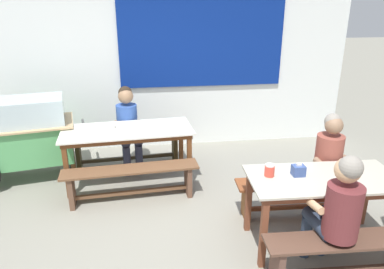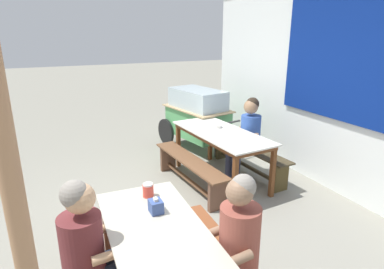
{
  "view_description": "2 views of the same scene",
  "coord_description": "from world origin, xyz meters",
  "px_view_note": "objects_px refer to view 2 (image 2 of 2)",
  "views": [
    {
      "loc": [
        -0.48,
        -3.43,
        2.44
      ],
      "look_at": [
        0.04,
        0.4,
        0.99
      ],
      "focal_mm": 33.87,
      "sensor_mm": 36.0,
      "label": 1
    },
    {
      "loc": [
        3.31,
        -1.09,
        2.22
      ],
      "look_at": [
        0.01,
        0.44,
        1.06
      ],
      "focal_mm": 30.67,
      "sensor_mm": 36.0,
      "label": 2
    }
  ],
  "objects_px": {
    "bench_near_back": "(220,264)",
    "food_cart": "(197,115)",
    "bench_far_back": "(248,156)",
    "wooden_support_post": "(23,244)",
    "person_right_near_table": "(231,246)",
    "person_near_front": "(93,245)",
    "condiment_jar": "(148,190)",
    "dining_table_far": "(221,137)",
    "dining_table_near": "(158,239)",
    "person_center_facing": "(247,132)",
    "bench_far_front": "(190,168)",
    "soup_bowl": "(218,126)",
    "tissue_box": "(156,206)"
  },
  "relations": [
    {
      "from": "bench_far_back",
      "to": "dining_table_far",
      "type": "bearing_deg",
      "value": -85.76
    },
    {
      "from": "dining_table_near",
      "to": "soup_bowl",
      "type": "bearing_deg",
      "value": 141.44
    },
    {
      "from": "bench_near_back",
      "to": "food_cart",
      "type": "height_order",
      "value": "food_cart"
    },
    {
      "from": "dining_table_far",
      "to": "condiment_jar",
      "type": "bearing_deg",
      "value": -47.72
    },
    {
      "from": "bench_near_back",
      "to": "person_center_facing",
      "type": "xyz_separation_m",
      "value": [
        -2.02,
        1.63,
        0.42
      ]
    },
    {
      "from": "bench_far_back",
      "to": "wooden_support_post",
      "type": "height_order",
      "value": "wooden_support_post"
    },
    {
      "from": "bench_far_front",
      "to": "person_right_near_table",
      "type": "bearing_deg",
      "value": -17.24
    },
    {
      "from": "person_center_facing",
      "to": "tissue_box",
      "type": "xyz_separation_m",
      "value": [
        1.75,
        -2.1,
        0.12
      ]
    },
    {
      "from": "bench_near_back",
      "to": "food_cart",
      "type": "bearing_deg",
      "value": 157.18
    },
    {
      "from": "person_near_front",
      "to": "condiment_jar",
      "type": "distance_m",
      "value": 0.72
    },
    {
      "from": "person_center_facing",
      "to": "soup_bowl",
      "type": "distance_m",
      "value": 0.47
    },
    {
      "from": "tissue_box",
      "to": "dining_table_far",
      "type": "bearing_deg",
      "value": 137.01
    },
    {
      "from": "food_cart",
      "to": "person_near_front",
      "type": "relative_size",
      "value": 1.41
    },
    {
      "from": "person_right_near_table",
      "to": "wooden_support_post",
      "type": "height_order",
      "value": "wooden_support_post"
    },
    {
      "from": "dining_table_near",
      "to": "condiment_jar",
      "type": "height_order",
      "value": "condiment_jar"
    },
    {
      "from": "condiment_jar",
      "to": "person_center_facing",
      "type": "bearing_deg",
      "value": 125.23
    },
    {
      "from": "food_cart",
      "to": "condiment_jar",
      "type": "xyz_separation_m",
      "value": [
        2.91,
        -1.9,
        0.16
      ]
    },
    {
      "from": "soup_bowl",
      "to": "condiment_jar",
      "type": "bearing_deg",
      "value": -44.72
    },
    {
      "from": "person_right_near_table",
      "to": "tissue_box",
      "type": "distance_m",
      "value": 0.69
    },
    {
      "from": "bench_far_back",
      "to": "bench_far_front",
      "type": "bearing_deg",
      "value": -85.76
    },
    {
      "from": "bench_near_back",
      "to": "person_right_near_table",
      "type": "distance_m",
      "value": 0.52
    },
    {
      "from": "dining_table_far",
      "to": "soup_bowl",
      "type": "distance_m",
      "value": 0.25
    },
    {
      "from": "bench_far_back",
      "to": "food_cart",
      "type": "distance_m",
      "value": 1.49
    },
    {
      "from": "dining_table_near",
      "to": "bench_far_front",
      "type": "height_order",
      "value": "dining_table_near"
    },
    {
      "from": "bench_near_back",
      "to": "dining_table_far",
      "type": "bearing_deg",
      "value": 150.05
    },
    {
      "from": "bench_far_back",
      "to": "wooden_support_post",
      "type": "distance_m",
      "value": 4.14
    },
    {
      "from": "bench_far_front",
      "to": "soup_bowl",
      "type": "height_order",
      "value": "soup_bowl"
    },
    {
      "from": "soup_bowl",
      "to": "wooden_support_post",
      "type": "height_order",
      "value": "wooden_support_post"
    },
    {
      "from": "person_near_front",
      "to": "bench_near_back",
      "type": "bearing_deg",
      "value": 82.93
    },
    {
      "from": "dining_table_near",
      "to": "bench_far_back",
      "type": "bearing_deg",
      "value": 132.13
    },
    {
      "from": "food_cart",
      "to": "person_center_facing",
      "type": "distance_m",
      "value": 1.46
    },
    {
      "from": "food_cart",
      "to": "condiment_jar",
      "type": "height_order",
      "value": "food_cart"
    },
    {
      "from": "bench_far_back",
      "to": "person_center_facing",
      "type": "xyz_separation_m",
      "value": [
        0.03,
        -0.07,
        0.42
      ]
    },
    {
      "from": "bench_far_front",
      "to": "person_center_facing",
      "type": "relative_size",
      "value": 1.39
    },
    {
      "from": "bench_far_back",
      "to": "condiment_jar",
      "type": "height_order",
      "value": "condiment_jar"
    },
    {
      "from": "bench_far_front",
      "to": "person_right_near_table",
      "type": "relative_size",
      "value": 1.37
    },
    {
      "from": "soup_bowl",
      "to": "bench_far_front",
      "type": "bearing_deg",
      "value": -66.42
    },
    {
      "from": "person_near_front",
      "to": "dining_table_far",
      "type": "bearing_deg",
      "value": 131.1
    },
    {
      "from": "person_near_front",
      "to": "soup_bowl",
      "type": "relative_size",
      "value": 8.79
    },
    {
      "from": "dining_table_far",
      "to": "person_near_front",
      "type": "distance_m",
      "value": 2.87
    },
    {
      "from": "bench_near_back",
      "to": "person_near_front",
      "type": "distance_m",
      "value": 1.09
    },
    {
      "from": "food_cart",
      "to": "dining_table_near",
      "type": "bearing_deg",
      "value": -30.15
    },
    {
      "from": "dining_table_far",
      "to": "dining_table_near",
      "type": "bearing_deg",
      "value": -40.55
    },
    {
      "from": "dining_table_far",
      "to": "condiment_jar",
      "type": "relative_size",
      "value": 14.34
    },
    {
      "from": "dining_table_near",
      "to": "person_center_facing",
      "type": "distance_m",
      "value": 2.95
    },
    {
      "from": "dining_table_far",
      "to": "bench_near_back",
      "type": "distance_m",
      "value": 2.35
    },
    {
      "from": "person_near_front",
      "to": "tissue_box",
      "type": "bearing_deg",
      "value": 104.76
    },
    {
      "from": "tissue_box",
      "to": "soup_bowl",
      "type": "distance_m",
      "value": 2.59
    },
    {
      "from": "dining_table_far",
      "to": "person_right_near_table",
      "type": "distance_m",
      "value": 2.63
    },
    {
      "from": "bench_far_front",
      "to": "soup_bowl",
      "type": "distance_m",
      "value": 0.83
    }
  ]
}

